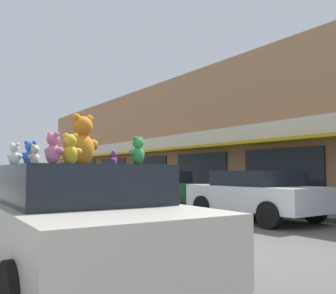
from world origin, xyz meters
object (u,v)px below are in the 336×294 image
teddy_bear_giant (82,141)px  teddy_bear_blue (30,154)px  teddy_bear_cream (35,156)px  teddy_bear_white (14,155)px  parked_car_far_right (157,187)px  teddy_bear_teal (72,158)px  teddy_bear_green (138,151)px  teddy_bear_yellow (70,149)px  teddy_bear_pink (53,149)px  teddy_bear_purple (114,158)px  plush_art_car (72,219)px  parked_car_far_center (256,194)px

teddy_bear_giant → teddy_bear_blue: (-0.48, 0.81, -0.16)m
teddy_bear_cream → teddy_bear_white: bearing=-97.5°
teddy_bear_white → parked_car_far_right: bearing=-85.0°
teddy_bear_teal → teddy_bear_green: teddy_bear_green is taller
teddy_bear_giant → teddy_bear_blue: bearing=-67.2°
teddy_bear_giant → teddy_bear_yellow: (-0.40, -0.64, -0.16)m
teddy_bear_giant → teddy_bear_pink: bearing=39.6°
teddy_bear_yellow → teddy_bear_green: bearing=165.2°
teddy_bear_blue → parked_car_far_right: (7.04, 7.38, -0.90)m
parked_car_far_right → teddy_bear_yellow: bearing=-128.2°
teddy_bear_teal → teddy_bear_purple: size_ratio=1.20×
teddy_bear_yellow → teddy_bear_blue: bearing=-67.4°
teddy_bear_purple → teddy_bear_blue: teddy_bear_blue is taller
plush_art_car → parked_car_far_right: size_ratio=1.05×
teddy_bear_pink → parked_car_far_center: 8.02m
teddy_bear_white → parked_car_far_center: bearing=-114.7°
teddy_bear_teal → parked_car_far_center: size_ratio=0.06×
teddy_bear_giant → teddy_bear_white: 1.04m
teddy_bear_blue → parked_car_far_center: size_ratio=0.09×
plush_art_car → teddy_bear_pink: 1.14m
teddy_bear_pink → parked_car_far_right: (7.16, 8.85, -0.89)m
teddy_bear_white → teddy_bear_green: (0.96, -1.83, 0.00)m
teddy_bear_pink → parked_car_far_right: 11.42m
parked_car_far_right → teddy_bear_cream: bearing=-132.2°
plush_art_car → teddy_bear_cream: teddy_bear_cream is taller
teddy_bear_pink → plush_art_car: bearing=-62.8°
teddy_bear_green → teddy_bear_white: bearing=-81.2°
plush_art_car → teddy_bear_yellow: size_ratio=12.81×
teddy_bear_purple → teddy_bear_pink: bearing=-20.6°
parked_car_far_center → plush_art_car: bearing=-156.5°
teddy_bear_purple → teddy_bear_yellow: bearing=-15.8°
teddy_bear_white → parked_car_far_center: 7.61m
teddy_bear_yellow → teddy_bear_white: (-0.31, 1.39, -0.02)m
teddy_bear_white → teddy_bear_cream: (0.18, -0.37, -0.02)m
teddy_bear_teal → teddy_bear_pink: size_ratio=0.72×
teddy_bear_yellow → teddy_bear_green: teddy_bear_yellow is taller
teddy_bear_cream → parked_car_far_right: bearing=-166.1°
teddy_bear_cream → teddy_bear_pink: (-0.08, -1.04, 0.04)m
plush_art_car → teddy_bear_blue: teddy_bear_blue is taller
teddy_bear_blue → parked_car_far_right: teddy_bear_blue is taller
teddy_bear_yellow → teddy_bear_green: 0.78m
teddy_bear_teal → teddy_bear_purple: bearing=117.2°
plush_art_car → teddy_bear_yellow: bearing=-110.3°
plush_art_car → teddy_bear_white: bearing=126.0°
teddy_bear_green → teddy_bear_pink: bearing=-45.2°
teddy_bear_giant → parked_car_far_center: (6.56, 2.83, -1.07)m
teddy_bear_yellow → teddy_bear_pink: (-0.21, -0.02, 0.00)m
teddy_bear_yellow → teddy_bear_pink: 0.21m
teddy_bear_teal → teddy_bear_blue: (-0.53, 0.30, 0.05)m
teddy_bear_teal → teddy_bear_pink: (-0.65, -1.17, 0.05)m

